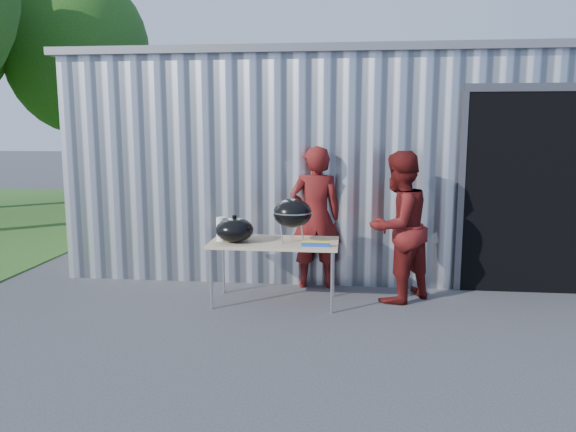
# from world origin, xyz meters

# --- Properties ---
(ground) EXTENTS (80.00, 80.00, 0.00)m
(ground) POSITION_xyz_m (0.00, 0.00, 0.00)
(ground) COLOR #3D3D3F
(building) EXTENTS (8.20, 6.20, 3.10)m
(building) POSITION_xyz_m (0.92, 4.59, 1.54)
(building) COLOR silver
(building) RESTS_ON ground
(tree_far) EXTENTS (3.70, 3.70, 6.13)m
(tree_far) POSITION_xyz_m (-6.50, 9.00, 3.99)
(tree_far) COLOR #442D19
(tree_far) RESTS_ON ground
(folding_table) EXTENTS (1.50, 0.75, 0.75)m
(folding_table) POSITION_xyz_m (-0.20, 0.90, 0.71)
(folding_table) COLOR tan
(folding_table) RESTS_ON ground
(kettle_grill) EXTENTS (0.46, 0.46, 0.94)m
(kettle_grill) POSITION_xyz_m (0.01, 0.88, 1.17)
(kettle_grill) COLOR black
(kettle_grill) RESTS_ON folding_table
(grill_lid) EXTENTS (0.44, 0.44, 0.32)m
(grill_lid) POSITION_xyz_m (-0.65, 0.80, 0.89)
(grill_lid) COLOR black
(grill_lid) RESTS_ON folding_table
(paper_towels) EXTENTS (0.12, 0.12, 0.28)m
(paper_towels) POSITION_xyz_m (-0.82, 0.85, 0.89)
(paper_towels) COLOR white
(paper_towels) RESTS_ON folding_table
(white_tub) EXTENTS (0.20, 0.15, 0.10)m
(white_tub) POSITION_xyz_m (-0.75, 1.13, 0.80)
(white_tub) COLOR white
(white_tub) RESTS_ON folding_table
(foil_box) EXTENTS (0.32, 0.05, 0.06)m
(foil_box) POSITION_xyz_m (0.30, 0.65, 0.78)
(foil_box) COLOR #1B44B3
(foil_box) RESTS_ON folding_table
(person_cook) EXTENTS (0.72, 0.51, 1.84)m
(person_cook) POSITION_xyz_m (0.23, 1.64, 0.92)
(person_cook) COLOR #5E1413
(person_cook) RESTS_ON ground
(person_bystander) EXTENTS (1.10, 1.10, 1.80)m
(person_bystander) POSITION_xyz_m (1.25, 1.17, 0.90)
(person_bystander) COLOR #5E1413
(person_bystander) RESTS_ON ground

